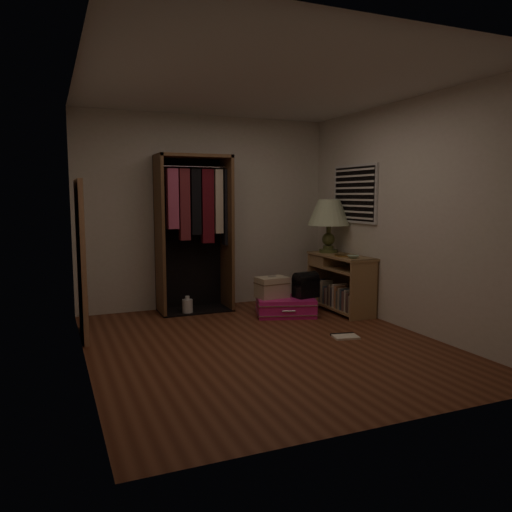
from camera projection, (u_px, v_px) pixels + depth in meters
name	position (u px, v px, depth m)	size (l,w,h in m)	color
ground	(265.00, 344.00, 5.16)	(4.00, 4.00, 0.00)	#5C2C1A
room_walls	(270.00, 198.00, 5.05)	(3.52, 4.02, 2.60)	beige
console_bookshelf	(339.00, 281.00, 6.66)	(0.42, 1.12, 0.75)	#99734A
open_wardrobe	(196.00, 220.00, 6.55)	(0.99, 0.50, 2.05)	brown
floor_mirror	(81.00, 260.00, 5.32)	(0.06, 0.80, 1.70)	#A57450
pink_suitcase	(286.00, 306.00, 6.40)	(0.88, 0.74, 0.23)	#D61A79
train_case	(272.00, 287.00, 6.39)	(0.42, 0.31, 0.28)	#BEB091
black_bag	(306.00, 284.00, 6.40)	(0.33, 0.24, 0.33)	black
table_lamp	(329.00, 214.00, 6.81)	(0.73, 0.73, 0.73)	#444C25
brass_tray	(346.00, 255.00, 6.47)	(0.38, 0.38, 0.02)	#AF8643
ceramic_bowl	(353.00, 257.00, 6.23)	(0.15, 0.15, 0.04)	#96B49A
white_jug	(187.00, 306.00, 6.46)	(0.15, 0.15, 0.24)	silver
floor_book	(345.00, 336.00, 5.42)	(0.30, 0.26, 0.03)	#F4E7CD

